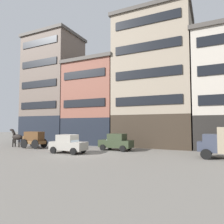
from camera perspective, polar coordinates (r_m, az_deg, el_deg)
The scene contains 9 objects.
ground_plane at distance 20.46m, azimuth -8.44°, elevation -11.46°, with size 120.00×120.00×0.00m, color slate.
building_far_left at distance 36.83m, azimuth -16.09°, elevation 6.36°, with size 9.07×7.20×18.10m.
building_center_left at distance 31.49m, azimuth -4.59°, elevation 2.67°, with size 8.53×7.20×12.41m.
building_center_right at distance 28.55m, azimuth 11.52°, elevation 8.83°, with size 10.24×7.20×17.76m.
cargo_wagon at distance 26.79m, azimuth -21.00°, elevation -6.92°, with size 2.91×1.52×1.98m.
draft_horse at distance 28.99m, azimuth -25.04°, elevation -6.31°, with size 2.34×0.61×2.30m.
sedan_dark at distance 22.84m, azimuth 1.15°, elevation -8.37°, with size 3.76×1.98×1.83m.
sedan_light at distance 21.08m, azimuth -12.14°, elevation -8.69°, with size 3.71×1.87×1.83m.
pedestrian_officer at distance 34.79m, azimuth -25.71°, elevation -6.26°, with size 0.46×0.46×1.79m.
Camera 1 is at (11.30, -16.83, 2.82)m, focal length 32.77 mm.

